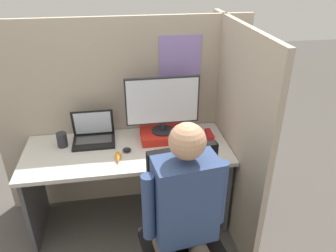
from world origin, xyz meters
TOP-DOWN VIEW (x-y plane):
  - ground_plane at (0.00, 0.00)m, footprint 12.00×12.00m
  - cubicle_panel_back at (0.00, 0.65)m, footprint 2.02×0.05m
  - cubicle_panel_right at (0.79, 0.25)m, footprint 0.04×1.25m
  - desk at (0.00, 0.31)m, footprint 1.52×0.62m
  - paper_box at (0.28, 0.42)m, footprint 0.34×0.25m
  - monitor at (0.28, 0.43)m, footprint 0.56×0.17m
  - laptop at (-0.25, 0.46)m, footprint 0.32×0.23m
  - mouse at (-0.01, 0.27)m, footprint 0.06×0.04m
  - stapler at (0.64, 0.36)m, footprint 0.04×0.14m
  - carrot_toy at (-0.07, 0.16)m, footprint 0.04×0.12m
  - office_chair at (0.29, -0.35)m, footprint 0.54×0.57m
  - person at (0.27, -0.51)m, footprint 0.48×0.48m
  - pen_cup at (-0.48, 0.43)m, footprint 0.08×0.08m

SIDE VIEW (x-z plane):
  - ground_plane at x=0.00m, z-range 0.00..0.00m
  - office_chair at x=0.29m, z-range 0.01..0.99m
  - desk at x=0.00m, z-range 0.19..0.89m
  - mouse at x=-0.01m, z-range 0.70..0.74m
  - carrot_toy at x=-0.07m, z-range 0.70..0.75m
  - stapler at x=0.64m, z-range 0.70..0.76m
  - paper_box at x=0.28m, z-range 0.70..0.76m
  - person at x=0.27m, z-range 0.10..1.37m
  - laptop at x=-0.25m, z-range 0.63..0.87m
  - pen_cup at x=-0.48m, z-range 0.70..0.81m
  - cubicle_panel_right at x=0.79m, z-range 0.00..1.60m
  - cubicle_panel_back at x=0.00m, z-range 0.00..1.60m
  - monitor at x=0.28m, z-range 0.78..1.22m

